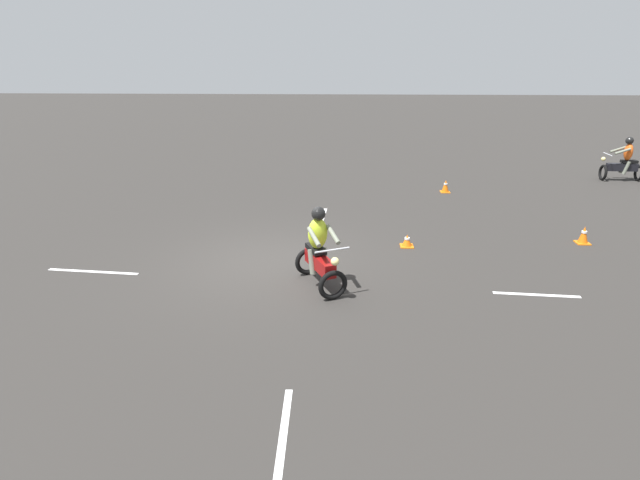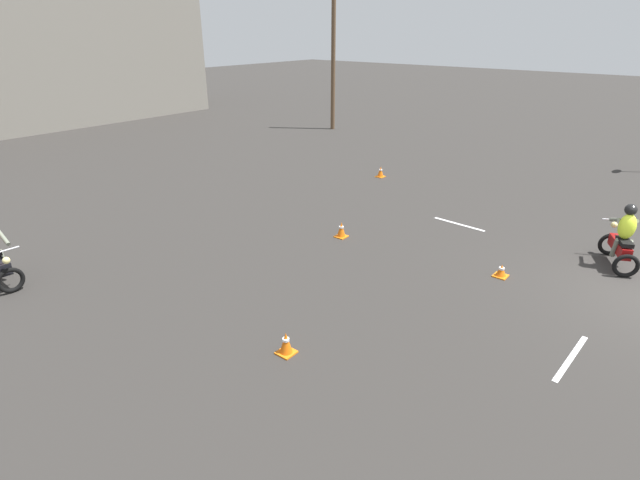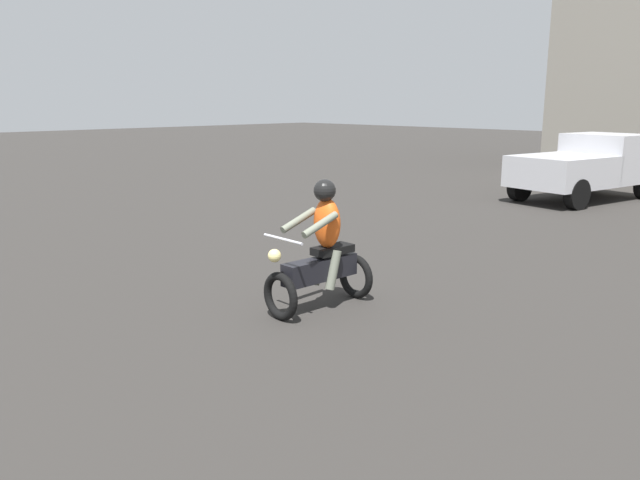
% 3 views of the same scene
% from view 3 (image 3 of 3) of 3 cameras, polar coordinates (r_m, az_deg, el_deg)
% --- Properties ---
extents(motorcycle_rider_background, '(0.70, 1.52, 1.66)m').
position_cam_3_polar(motorcycle_rider_background, '(7.89, 0.19, -1.20)').
color(motorcycle_rider_background, black).
rests_on(motorcycle_rider_background, ground).
extents(pickup_truck, '(2.63, 4.41, 1.73)m').
position_cam_3_polar(pickup_truck, '(18.17, 23.09, 6.30)').
color(pickup_truck, black).
rests_on(pickup_truck, ground).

